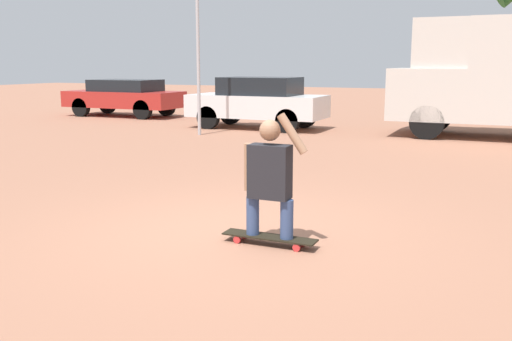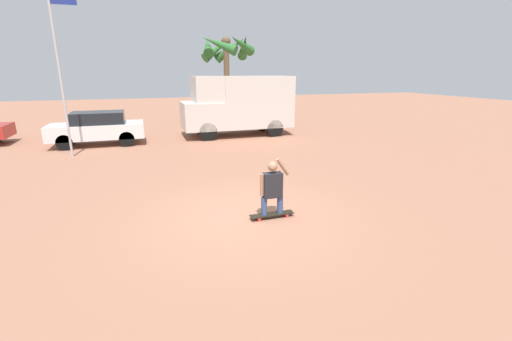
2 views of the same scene
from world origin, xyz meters
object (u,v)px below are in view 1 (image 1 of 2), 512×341
object	(u,v)px
camper_van	(512,73)
parked_car_white	(258,101)
person_skateboarder	(270,173)
parked_car_red	(124,96)
skateboard	(269,238)

from	to	relation	value
camper_van	parked_car_white	size ratio (longest dim) A/B	1.39
camper_van	person_skateboarder	bearing A→B (deg)	-101.92
camper_van	parked_car_red	world-z (taller)	camper_van
person_skateboarder	parked_car_white	bearing A→B (deg)	114.37
parked_car_white	parked_car_red	bearing A→B (deg)	164.72
person_skateboarder	camper_van	distance (m)	11.06
parked_car_white	camper_van	bearing A→B (deg)	3.76
person_skateboarder	parked_car_red	distance (m)	16.20
person_skateboarder	parked_car_white	xyz separation A→B (m)	(-4.68, 10.33, 0.02)
camper_van	parked_car_white	bearing A→B (deg)	-176.24
skateboard	camper_van	world-z (taller)	camper_van
skateboard	parked_car_red	xyz separation A→B (m)	(-10.86, 12.02, 0.66)
skateboard	person_skateboarder	distance (m)	0.71
camper_van	parked_car_red	distance (m)	13.23
person_skateboarder	skateboard	bearing A→B (deg)	0.00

